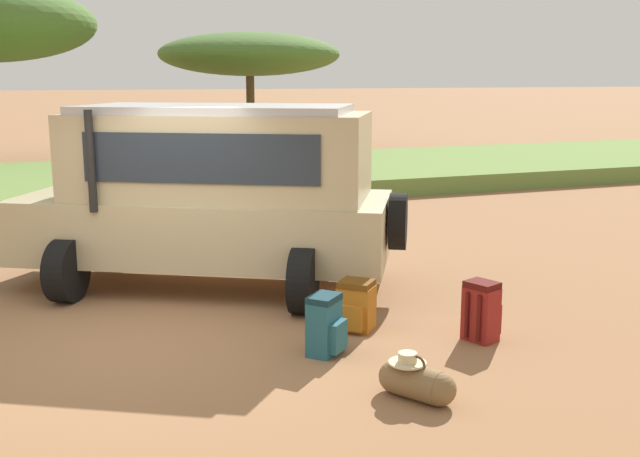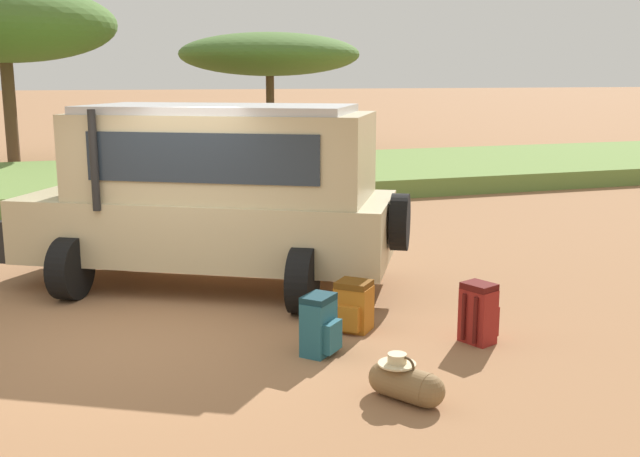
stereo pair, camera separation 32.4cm
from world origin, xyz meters
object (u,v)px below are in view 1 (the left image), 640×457
(backpack_cluster_center, at_px, (482,312))
(backpack_near_rear_wheel, at_px, (325,326))
(duffel_bag_low_black_case, at_px, (416,382))
(backpack_beside_front_wheel, at_px, (356,306))
(acacia_tree_centre_back, at_px, (250,54))
(safari_vehicle, at_px, (211,192))

(backpack_cluster_center, distance_m, backpack_near_rear_wheel, 1.74)
(backpack_cluster_center, xyz_separation_m, duffel_bag_low_black_case, (-1.37, -1.09, -0.16))
(backpack_beside_front_wheel, relative_size, backpack_near_rear_wheel, 0.91)
(backpack_cluster_center, distance_m, duffel_bag_low_black_case, 1.76)
(backpack_cluster_center, bearing_deg, acacia_tree_centre_back, 80.51)
(safari_vehicle, distance_m, backpack_cluster_center, 3.96)
(backpack_cluster_center, relative_size, backpack_near_rear_wheel, 1.05)
(backpack_beside_front_wheel, bearing_deg, backpack_cluster_center, -35.15)
(acacia_tree_centre_back, bearing_deg, duffel_bag_low_black_case, -102.26)
(backpack_cluster_center, relative_size, acacia_tree_centre_back, 0.09)
(duffel_bag_low_black_case, bearing_deg, safari_vehicle, 101.38)
(backpack_near_rear_wheel, bearing_deg, backpack_cluster_center, -7.07)
(duffel_bag_low_black_case, bearing_deg, acacia_tree_centre_back, 77.74)
(backpack_near_rear_wheel, xyz_separation_m, duffel_bag_low_black_case, (0.36, -1.31, -0.14))
(safari_vehicle, height_order, backpack_beside_front_wheel, safari_vehicle)
(backpack_cluster_center, distance_m, acacia_tree_centre_back, 23.17)
(safari_vehicle, bearing_deg, backpack_near_rear_wheel, -80.41)
(safari_vehicle, distance_m, duffel_bag_low_black_case, 4.45)
(duffel_bag_low_black_case, height_order, acacia_tree_centre_back, acacia_tree_centre_back)
(safari_vehicle, distance_m, backpack_beside_front_wheel, 2.77)
(safari_vehicle, relative_size, acacia_tree_centre_back, 0.74)
(backpack_near_rear_wheel, distance_m, duffel_bag_low_black_case, 1.36)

